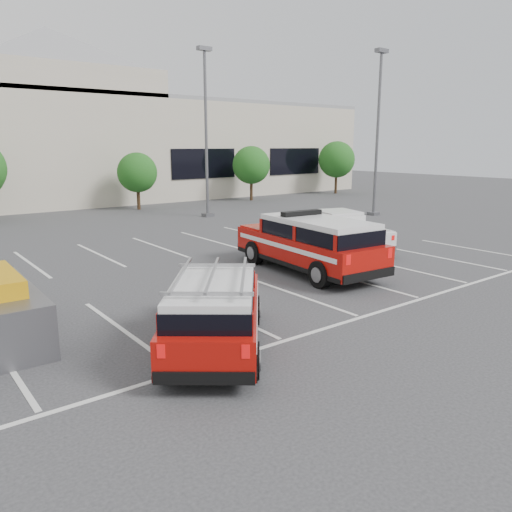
{
  "coord_description": "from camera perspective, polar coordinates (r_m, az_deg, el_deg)",
  "views": [
    {
      "loc": [
        -9.85,
        -11.13,
        4.47
      ],
      "look_at": [
        -0.52,
        1.08,
        1.05
      ],
      "focal_mm": 35.0,
      "sensor_mm": 36.0,
      "label": 1
    }
  ],
  "objects": [
    {
      "name": "ladder_suv",
      "position": [
        11.13,
        -4.72,
        -7.03
      ],
      "size": [
        4.39,
        4.9,
        1.87
      ],
      "rotation": [
        0.0,
        0.0,
        -0.66
      ],
      "color": "#A00D07",
      "rests_on": "ground"
    },
    {
      "name": "light_pole_mid",
      "position": [
        31.94,
        -5.73,
        13.77
      ],
      "size": [
        0.9,
        0.6,
        10.24
      ],
      "color": "#59595E",
      "rests_on": "ground"
    },
    {
      "name": "light_pole_right",
      "position": [
        33.39,
        13.71,
        13.43
      ],
      "size": [
        0.9,
        0.6,
        10.24
      ],
      "color": "#59595E",
      "rests_on": "ground"
    },
    {
      "name": "tree_right",
      "position": [
        41.54,
        -0.48,
        10.2
      ],
      "size": [
        3.07,
        3.07,
        4.42
      ],
      "color": "#3F2B19",
      "rests_on": "ground"
    },
    {
      "name": "convention_building",
      "position": [
        44.15,
        -24.83,
        11.74
      ],
      "size": [
        60.0,
        16.99,
        13.2
      ],
      "color": "beige",
      "rests_on": "ground"
    },
    {
      "name": "tree_far_right",
      "position": [
        48.2,
        9.24,
        10.69
      ],
      "size": [
        3.37,
        3.37,
        4.85
      ],
      "color": "#3F2B19",
      "rests_on": "ground"
    },
    {
      "name": "tree_mid_right",
      "position": [
        36.43,
        -13.31,
        9.12
      ],
      "size": [
        2.77,
        2.77,
        3.99
      ],
      "color": "#3F2B19",
      "rests_on": "ground"
    },
    {
      "name": "white_pickup",
      "position": [
        22.41,
        9.8,
        2.53
      ],
      "size": [
        3.21,
        5.56,
        1.61
      ],
      "rotation": [
        0.0,
        0.0,
        -0.28
      ],
      "color": "silver",
      "rests_on": "ground"
    },
    {
      "name": "fire_chief_suv",
      "position": [
        17.96,
        6.15,
        0.95
      ],
      "size": [
        2.73,
        6.29,
        2.16
      ],
      "rotation": [
        0.0,
        0.0,
        -0.08
      ],
      "color": "#A00D07",
      "rests_on": "ground"
    },
    {
      "name": "stall_markings",
      "position": [
        19.0,
        -5.04,
        -1.09
      ],
      "size": [
        23.0,
        15.0,
        0.01
      ],
      "primitive_type": "cube",
      "color": "silver",
      "rests_on": "ground"
    },
    {
      "name": "ground",
      "position": [
        15.52,
        3.94,
        -4.22
      ],
      "size": [
        120.0,
        120.0,
        0.0
      ],
      "primitive_type": "plane",
      "color": "#303032",
      "rests_on": "ground"
    }
  ]
}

